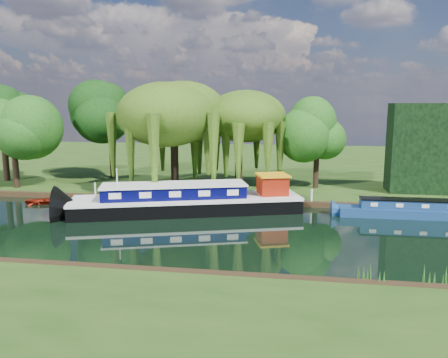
% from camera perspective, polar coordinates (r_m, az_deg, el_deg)
% --- Properties ---
extents(ground, '(120.00, 120.00, 0.00)m').
position_cam_1_polar(ground, '(29.71, -5.77, -6.60)').
color(ground, black).
extents(far_bank, '(120.00, 52.00, 0.45)m').
position_cam_1_polar(far_bank, '(62.52, 2.19, 2.24)').
color(far_bank, '#1F3D10').
rests_on(far_bank, ground).
extents(dutch_barge, '(18.04, 9.15, 3.73)m').
position_cam_1_polar(dutch_barge, '(34.18, -4.59, -2.82)').
color(dutch_barge, black).
rests_on(dutch_barge, ground).
extents(narrowboat, '(10.25, 1.74, 1.49)m').
position_cam_1_polar(narrowboat, '(35.45, 23.09, -3.78)').
color(narrowboat, navy).
rests_on(narrowboat, ground).
extents(red_dinghy, '(3.43, 2.80, 0.62)m').
position_cam_1_polar(red_dinghy, '(40.31, -22.40, -2.95)').
color(red_dinghy, maroon).
rests_on(red_dinghy, ground).
extents(white_cruiser, '(2.77, 2.49, 1.29)m').
position_cam_1_polar(white_cruiser, '(35.15, 18.00, -4.47)').
color(white_cruiser, silver).
rests_on(white_cruiser, ground).
extents(willow_left, '(7.90, 7.90, 9.47)m').
position_cam_1_polar(willow_left, '(39.78, -6.58, 8.20)').
color(willow_left, black).
rests_on(willow_left, far_bank).
extents(willow_right, '(6.86, 6.86, 8.35)m').
position_cam_1_polar(willow_right, '(41.15, 1.96, 7.22)').
color(willow_right, black).
rests_on(willow_right, far_bank).
extents(tree_far_left, '(5.23, 5.23, 8.42)m').
position_cam_1_polar(tree_far_left, '(45.93, -25.91, 6.10)').
color(tree_far_left, black).
rests_on(tree_far_left, far_bank).
extents(tree_far_back, '(5.29, 5.29, 8.90)m').
position_cam_1_polar(tree_far_back, '(50.59, -26.97, 6.77)').
color(tree_far_back, black).
rests_on(tree_far_back, far_bank).
extents(tree_far_mid, '(5.83, 5.83, 9.54)m').
position_cam_1_polar(tree_far_mid, '(48.49, -14.57, 7.84)').
color(tree_far_mid, black).
rests_on(tree_far_mid, far_bank).
extents(tree_far_right, '(4.52, 4.52, 7.39)m').
position_cam_1_polar(tree_far_right, '(42.18, 12.10, 5.71)').
color(tree_far_right, black).
rests_on(tree_far_right, far_bank).
extents(conifer_hedge, '(6.00, 3.00, 8.00)m').
position_cam_1_polar(conifer_hedge, '(43.31, 24.61, 3.69)').
color(conifer_hedge, black).
rests_on(conifer_hedge, far_bank).
extents(lamppost, '(0.36, 0.36, 2.56)m').
position_cam_1_polar(lamppost, '(39.12, -1.20, 1.02)').
color(lamppost, silver).
rests_on(lamppost, far_bank).
extents(mooring_posts, '(19.16, 0.16, 1.00)m').
position_cam_1_polar(mooring_posts, '(37.53, -3.27, -1.64)').
color(mooring_posts, silver).
rests_on(mooring_posts, far_bank).
extents(reeds_near, '(33.70, 1.50, 1.10)m').
position_cam_1_polar(reeds_near, '(21.43, 7.20, -11.60)').
color(reeds_near, '#1B5316').
rests_on(reeds_near, ground).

